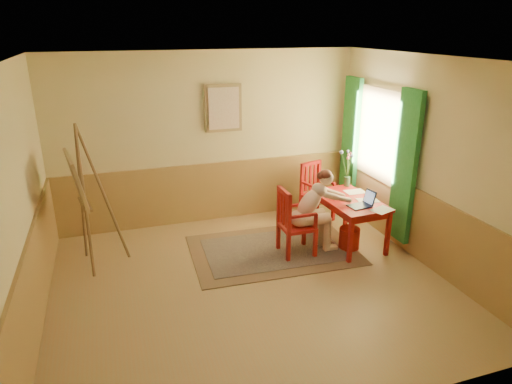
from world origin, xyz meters
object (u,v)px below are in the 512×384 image
object	(u,v)px
chair_left	(294,222)
easel	(80,185)
chair_back	(316,191)
figure	(314,208)
table	(350,205)
laptop	(363,203)

from	to	relation	value
chair_left	easel	world-z (taller)	easel
chair_back	figure	distance (m)	1.24
table	chair_back	size ratio (longest dim) A/B	1.26
chair_left	table	bearing A→B (deg)	4.60
table	chair_left	xyz separation A→B (m)	(-0.93, -0.07, -0.13)
table	figure	distance (m)	0.62
chair_back	figure	xyz separation A→B (m)	(-0.55, -1.09, 0.19)
table	laptop	size ratio (longest dim) A/B	3.17
easel	figure	bearing A→B (deg)	-10.24
chair_back	laptop	bearing A→B (deg)	-85.89
chair_back	table	bearing A→B (deg)	-86.58
figure	easel	size ratio (longest dim) A/B	0.62
chair_left	figure	bearing A→B (deg)	1.51
laptop	easel	size ratio (longest dim) A/B	0.19
table	figure	world-z (taller)	figure
table	chair_left	size ratio (longest dim) A/B	1.22
chair_back	figure	world-z (taller)	figure
figure	easel	distance (m)	3.21
table	easel	world-z (taller)	easel
chair_left	figure	world-z (taller)	figure
chair_left	laptop	world-z (taller)	chair_left
table	chair_left	bearing A→B (deg)	-175.40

